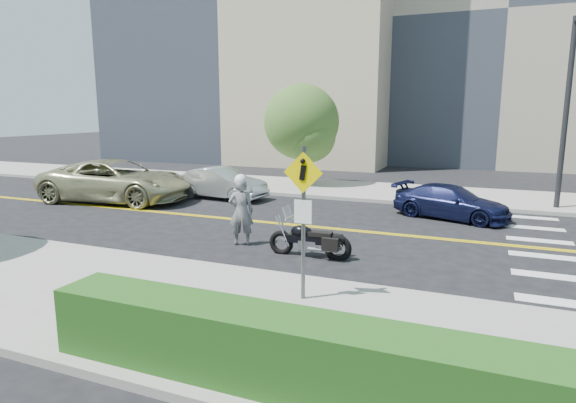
{
  "coord_description": "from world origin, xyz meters",
  "views": [
    {
      "loc": [
        7.34,
        -14.71,
        3.78
      ],
      "look_at": [
        2.11,
        -2.0,
        1.2
      ],
      "focal_mm": 30.0,
      "sensor_mm": 36.0,
      "label": 1
    }
  ],
  "objects_px": {
    "parked_car_silver": "(221,183)",
    "parked_car_blue": "(451,202)",
    "motorcyclist": "(241,210)",
    "suv": "(116,181)",
    "pedestrian_sign": "(303,209)",
    "motorcycle": "(310,232)",
    "parked_car_white": "(95,174)"
  },
  "relations": [
    {
      "from": "parked_car_silver",
      "to": "parked_car_blue",
      "type": "distance_m",
      "value": 9.62
    },
    {
      "from": "motorcyclist",
      "to": "suv",
      "type": "distance_m",
      "value": 9.02
    },
    {
      "from": "pedestrian_sign",
      "to": "parked_car_blue",
      "type": "bearing_deg",
      "value": 77.31
    },
    {
      "from": "suv",
      "to": "parked_car_blue",
      "type": "xyz_separation_m",
      "value": [
        13.39,
        1.92,
        -0.29
      ]
    },
    {
      "from": "motorcycle",
      "to": "parked_car_silver",
      "type": "distance_m",
      "value": 9.3
    },
    {
      "from": "motorcyclist",
      "to": "suv",
      "type": "relative_size",
      "value": 0.32
    },
    {
      "from": "suv",
      "to": "parked_car_silver",
      "type": "distance_m",
      "value": 4.41
    },
    {
      "from": "motorcycle",
      "to": "suv",
      "type": "xyz_separation_m",
      "value": [
        -10.29,
        4.37,
        0.22
      ]
    },
    {
      "from": "motorcyclist",
      "to": "motorcycle",
      "type": "xyz_separation_m",
      "value": [
        2.21,
        -0.36,
        -0.36
      ]
    },
    {
      "from": "pedestrian_sign",
      "to": "parked_car_white",
      "type": "xyz_separation_m",
      "value": [
        -15.19,
        10.31,
        -1.34
      ]
    },
    {
      "from": "parked_car_blue",
      "to": "motorcycle",
      "type": "bearing_deg",
      "value": 171.24
    },
    {
      "from": "motorcyclist",
      "to": "parked_car_white",
      "type": "distance_m",
      "value": 13.81
    },
    {
      "from": "motorcyclist",
      "to": "parked_car_white",
      "type": "relative_size",
      "value": 0.56
    },
    {
      "from": "suv",
      "to": "parked_car_white",
      "type": "relative_size",
      "value": 1.74
    },
    {
      "from": "suv",
      "to": "parked_car_blue",
      "type": "bearing_deg",
      "value": -88.93
    },
    {
      "from": "motorcycle",
      "to": "parked_car_blue",
      "type": "xyz_separation_m",
      "value": [
        3.1,
        6.29,
        -0.07
      ]
    },
    {
      "from": "motorcycle",
      "to": "parked_car_white",
      "type": "distance_m",
      "value": 15.93
    },
    {
      "from": "pedestrian_sign",
      "to": "parked_car_silver",
      "type": "relative_size",
      "value": 0.73
    },
    {
      "from": "suv",
      "to": "motorcycle",
      "type": "bearing_deg",
      "value": -120.09
    },
    {
      "from": "motorcycle",
      "to": "suv",
      "type": "distance_m",
      "value": 11.18
    },
    {
      "from": "motorcyclist",
      "to": "suv",
      "type": "xyz_separation_m",
      "value": [
        -8.07,
        4.01,
        -0.13
      ]
    },
    {
      "from": "motorcycle",
      "to": "parked_car_blue",
      "type": "relative_size",
      "value": 0.53
    },
    {
      "from": "motorcyclist",
      "to": "parked_car_white",
      "type": "bearing_deg",
      "value": -54.91
    },
    {
      "from": "parked_car_silver",
      "to": "parked_car_blue",
      "type": "xyz_separation_m",
      "value": [
        9.62,
        -0.35,
        -0.09
      ]
    },
    {
      "from": "parked_car_white",
      "to": "parked_car_silver",
      "type": "bearing_deg",
      "value": -69.32
    },
    {
      "from": "motorcycle",
      "to": "parked_car_white",
      "type": "bearing_deg",
      "value": 150.97
    },
    {
      "from": "motorcycle",
      "to": "pedestrian_sign",
      "type": "bearing_deg",
      "value": -74.85
    },
    {
      "from": "pedestrian_sign",
      "to": "parked_car_silver",
      "type": "bearing_deg",
      "value": 127.51
    },
    {
      "from": "motorcyclist",
      "to": "parked_car_blue",
      "type": "bearing_deg",
      "value": -157.16
    },
    {
      "from": "parked_car_silver",
      "to": "parked_car_blue",
      "type": "relative_size",
      "value": 1.01
    },
    {
      "from": "pedestrian_sign",
      "to": "suv",
      "type": "height_order",
      "value": "pedestrian_sign"
    },
    {
      "from": "pedestrian_sign",
      "to": "motorcycle",
      "type": "bearing_deg",
      "value": 107.38
    }
  ]
}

